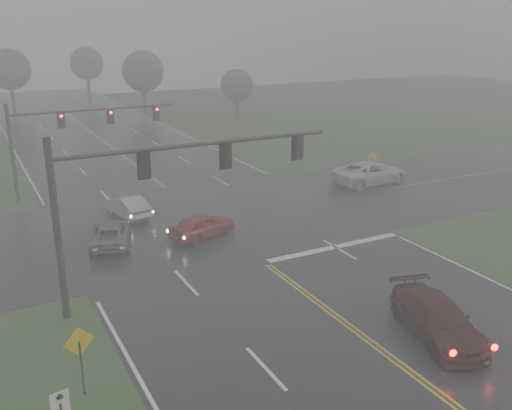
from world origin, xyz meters
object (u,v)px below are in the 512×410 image
signal_gantry_near (148,183)px  car_grey (112,244)px  sedan_maroon (435,336)px  signal_gantry_far (64,130)px  sedan_red (203,237)px  sedan_silver (128,216)px  pickup_white (369,183)px

signal_gantry_near → car_grey: bearing=90.8°
sedan_maroon → signal_gantry_far: size_ratio=0.46×
sedan_red → signal_gantry_far: signal_gantry_far is taller
sedan_silver → signal_gantry_far: signal_gantry_far is taller
car_grey → signal_gantry_far: signal_gantry_far is taller
sedan_silver → car_grey: 4.74m
sedan_red → car_grey: 5.19m
signal_gantry_far → sedan_red: bearing=-66.7°
car_grey → pickup_white: pickup_white is taller
sedan_red → sedan_maroon: bearing=178.3°
sedan_red → signal_gantry_near: size_ratio=0.32×
sedan_maroon → sedan_silver: size_ratio=1.27×
sedan_red → car_grey: size_ratio=0.90×
sedan_red → pickup_white: pickup_white is taller
sedan_red → signal_gantry_far: bearing=6.1°
car_grey → sedan_maroon: bearing=136.7°
sedan_maroon → signal_gantry_near: size_ratio=0.41×
sedan_silver → car_grey: size_ratio=0.90×
car_grey → signal_gantry_near: (0.11, -7.45, 5.45)m
sedan_maroon → signal_gantry_far: 28.65m
sedan_maroon → signal_gantry_far: bearing=124.0°
sedan_silver → signal_gantry_far: (-2.40, 6.55, 4.78)m
sedan_maroon → sedan_red: sedan_maroon is taller
sedan_maroon → sedan_red: size_ratio=1.29×
pickup_white → sedan_silver: bearing=82.9°
car_grey → pickup_white: bearing=-154.1°
sedan_silver → signal_gantry_near: 13.04m
sedan_maroon → pickup_white: size_ratio=0.85×
pickup_white → sedan_red: bearing=102.2°
sedan_maroon → signal_gantry_far: (-9.28, 26.68, 4.78)m
signal_gantry_near → signal_gantry_far: size_ratio=1.11×
sedan_maroon → sedan_silver: bearing=123.7°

